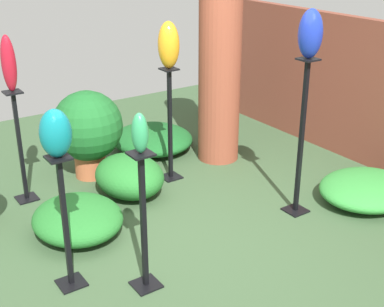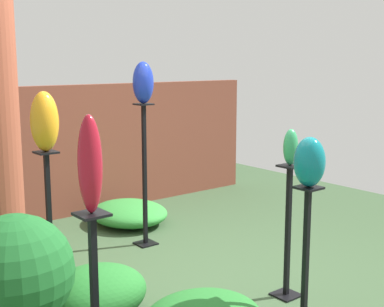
{
  "view_description": "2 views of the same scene",
  "coord_description": "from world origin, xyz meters",
  "px_view_note": "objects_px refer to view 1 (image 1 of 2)",
  "views": [
    {
      "loc": [
        3.32,
        -2.1,
        2.49
      ],
      "look_at": [
        0.13,
        0.08,
        0.86
      ],
      "focal_mm": 50.0,
      "sensor_mm": 36.0,
      "label": 1
    },
    {
      "loc": [
        -2.8,
        -3.22,
        1.9
      ],
      "look_at": [
        -0.0,
        0.25,
        1.12
      ],
      "focal_mm": 50.0,
      "sensor_mm": 36.0,
      "label": 2
    }
  ],
  "objects_px": {
    "pedestal_ruby": "(21,152)",
    "pedestal_cobalt": "(301,145)",
    "pedestal_teal": "(66,229)",
    "art_vase_jade": "(140,133)",
    "pedestal_amber": "(170,130)",
    "potted_plant_mid_left": "(88,128)",
    "art_vase_ruby": "(9,64)",
    "brick_pillar": "(220,53)",
    "art_vase_teal": "(56,133)",
    "art_vase_amber": "(169,45)",
    "art_vase_cobalt": "(310,34)",
    "pedestal_jade": "(144,229)"
  },
  "relations": [
    {
      "from": "art_vase_cobalt",
      "to": "art_vase_ruby",
      "type": "bearing_deg",
      "value": -129.68
    },
    {
      "from": "art_vase_jade",
      "to": "art_vase_teal",
      "type": "distance_m",
      "value": 0.57
    },
    {
      "from": "brick_pillar",
      "to": "pedestal_jade",
      "type": "height_order",
      "value": "brick_pillar"
    },
    {
      "from": "pedestal_jade",
      "to": "pedestal_cobalt",
      "type": "xyz_separation_m",
      "value": [
        -0.2,
        1.75,
        0.19
      ]
    },
    {
      "from": "pedestal_amber",
      "to": "art_vase_ruby",
      "type": "height_order",
      "value": "art_vase_ruby"
    },
    {
      "from": "art_vase_cobalt",
      "to": "art_vase_teal",
      "type": "height_order",
      "value": "art_vase_cobalt"
    },
    {
      "from": "art_vase_cobalt",
      "to": "art_vase_teal",
      "type": "bearing_deg",
      "value": -93.57
    },
    {
      "from": "brick_pillar",
      "to": "art_vase_jade",
      "type": "height_order",
      "value": "brick_pillar"
    },
    {
      "from": "pedestal_ruby",
      "to": "pedestal_amber",
      "type": "relative_size",
      "value": 0.92
    },
    {
      "from": "pedestal_teal",
      "to": "art_vase_amber",
      "type": "relative_size",
      "value": 2.26
    },
    {
      "from": "art_vase_teal",
      "to": "art_vase_cobalt",
      "type": "bearing_deg",
      "value": 86.43
    },
    {
      "from": "art_vase_ruby",
      "to": "art_vase_amber",
      "type": "distance_m",
      "value": 1.5
    },
    {
      "from": "art_vase_ruby",
      "to": "art_vase_jade",
      "type": "bearing_deg",
      "value": 8.48
    },
    {
      "from": "pedestal_teal",
      "to": "art_vase_jade",
      "type": "bearing_deg",
      "value": 53.57
    },
    {
      "from": "art_vase_cobalt",
      "to": "pedestal_amber",
      "type": "bearing_deg",
      "value": -155.8
    },
    {
      "from": "pedestal_amber",
      "to": "art_vase_jade",
      "type": "relative_size",
      "value": 4.22
    },
    {
      "from": "pedestal_jade",
      "to": "potted_plant_mid_left",
      "type": "relative_size",
      "value": 1.15
    },
    {
      "from": "pedestal_cobalt",
      "to": "art_vase_jade",
      "type": "relative_size",
      "value": 5.17
    },
    {
      "from": "pedestal_teal",
      "to": "art_vase_cobalt",
      "type": "xyz_separation_m",
      "value": [
        0.14,
        2.21,
        1.2
      ]
    },
    {
      "from": "art_vase_jade",
      "to": "art_vase_ruby",
      "type": "height_order",
      "value": "art_vase_ruby"
    },
    {
      "from": "brick_pillar",
      "to": "pedestal_cobalt",
      "type": "bearing_deg",
      "value": -6.61
    },
    {
      "from": "art_vase_jade",
      "to": "pedestal_jade",
      "type": "bearing_deg",
      "value": 180.0
    },
    {
      "from": "art_vase_amber",
      "to": "art_vase_teal",
      "type": "bearing_deg",
      "value": -54.48
    },
    {
      "from": "pedestal_cobalt",
      "to": "pedestal_teal",
      "type": "relative_size",
      "value": 1.4
    },
    {
      "from": "pedestal_jade",
      "to": "pedestal_cobalt",
      "type": "bearing_deg",
      "value": 96.49
    },
    {
      "from": "pedestal_cobalt",
      "to": "potted_plant_mid_left",
      "type": "relative_size",
      "value": 1.55
    },
    {
      "from": "pedestal_cobalt",
      "to": "pedestal_teal",
      "type": "height_order",
      "value": "pedestal_cobalt"
    },
    {
      "from": "pedestal_teal",
      "to": "potted_plant_mid_left",
      "type": "relative_size",
      "value": 1.11
    },
    {
      "from": "pedestal_teal",
      "to": "art_vase_jade",
      "type": "relative_size",
      "value": 3.69
    },
    {
      "from": "potted_plant_mid_left",
      "to": "art_vase_ruby",
      "type": "bearing_deg",
      "value": -79.22
    },
    {
      "from": "brick_pillar",
      "to": "pedestal_amber",
      "type": "relative_size",
      "value": 2.05
    },
    {
      "from": "brick_pillar",
      "to": "pedestal_cobalt",
      "type": "xyz_separation_m",
      "value": [
        1.45,
        -0.17,
        -0.55
      ]
    },
    {
      "from": "art_vase_ruby",
      "to": "art_vase_amber",
      "type": "xyz_separation_m",
      "value": [
        0.39,
        1.45,
        0.07
      ]
    },
    {
      "from": "pedestal_amber",
      "to": "potted_plant_mid_left",
      "type": "xyz_separation_m",
      "value": [
        -0.53,
        -0.69,
        -0.0
      ]
    },
    {
      "from": "pedestal_ruby",
      "to": "potted_plant_mid_left",
      "type": "distance_m",
      "value": 0.78
    },
    {
      "from": "pedestal_cobalt",
      "to": "pedestal_ruby",
      "type": "bearing_deg",
      "value": -129.68
    },
    {
      "from": "brick_pillar",
      "to": "pedestal_cobalt",
      "type": "height_order",
      "value": "brick_pillar"
    },
    {
      "from": "pedestal_amber",
      "to": "art_vase_jade",
      "type": "distance_m",
      "value": 2.02
    },
    {
      "from": "potted_plant_mid_left",
      "to": "art_vase_cobalt",
      "type": "bearing_deg",
      "value": 34.74
    },
    {
      "from": "pedestal_ruby",
      "to": "pedestal_cobalt",
      "type": "distance_m",
      "value": 2.65
    },
    {
      "from": "pedestal_ruby",
      "to": "art_vase_ruby",
      "type": "relative_size",
      "value": 2.14
    },
    {
      "from": "art_vase_teal",
      "to": "potted_plant_mid_left",
      "type": "xyz_separation_m",
      "value": [
        -1.7,
        0.94,
        -0.68
      ]
    },
    {
      "from": "pedestal_ruby",
      "to": "potted_plant_mid_left",
      "type": "height_order",
      "value": "pedestal_ruby"
    },
    {
      "from": "art_vase_jade",
      "to": "art_vase_teal",
      "type": "xyz_separation_m",
      "value": [
        -0.34,
        -0.46,
        -0.01
      ]
    },
    {
      "from": "pedestal_cobalt",
      "to": "art_vase_cobalt",
      "type": "xyz_separation_m",
      "value": [
        0.0,
        0.0,
        1.0
      ]
    },
    {
      "from": "pedestal_teal",
      "to": "art_vase_ruby",
      "type": "bearing_deg",
      "value": 173.54
    },
    {
      "from": "art_vase_jade",
      "to": "art_vase_cobalt",
      "type": "xyz_separation_m",
      "value": [
        -0.2,
        1.75,
        0.45
      ]
    },
    {
      "from": "art_vase_jade",
      "to": "art_vase_teal",
      "type": "height_order",
      "value": "art_vase_teal"
    },
    {
      "from": "pedestal_amber",
      "to": "potted_plant_mid_left",
      "type": "distance_m",
      "value": 0.87
    },
    {
      "from": "potted_plant_mid_left",
      "to": "art_vase_jade",
      "type": "bearing_deg",
      "value": -13.34
    }
  ]
}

